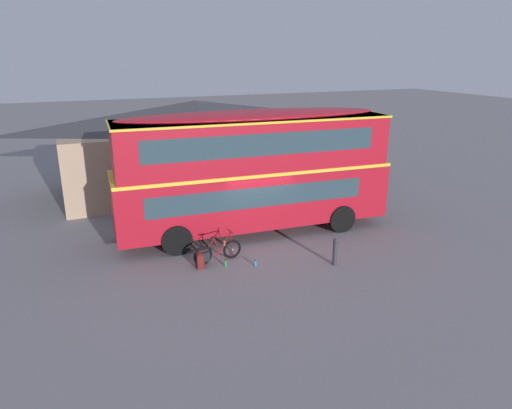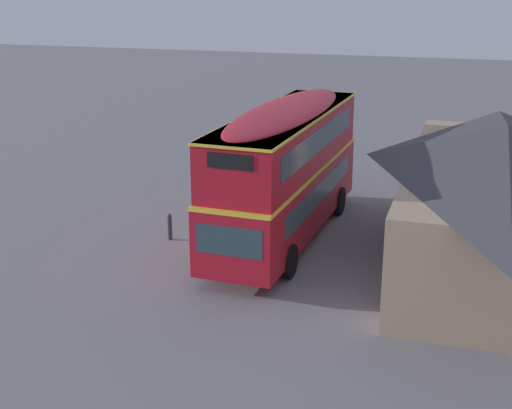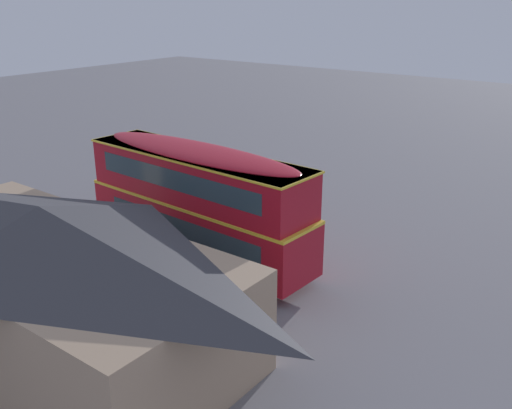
{
  "view_description": "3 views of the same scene",
  "coord_description": "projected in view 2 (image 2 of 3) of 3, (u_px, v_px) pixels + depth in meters",
  "views": [
    {
      "loc": [
        -6.39,
        -15.15,
        6.81
      ],
      "look_at": [
        -0.53,
        -1.35,
        1.89
      ],
      "focal_mm": 32.53,
      "sensor_mm": 36.0,
      "label": 1
    },
    {
      "loc": [
        23.66,
        6.77,
        9.1
      ],
      "look_at": [
        0.57,
        -0.18,
        1.27
      ],
      "focal_mm": 50.15,
      "sensor_mm": 36.0,
      "label": 2
    },
    {
      "loc": [
        -14.52,
        16.78,
        10.37
      ],
      "look_at": [
        -1.49,
        -0.75,
        2.32
      ],
      "focal_mm": 39.86,
      "sensor_mm": 36.0,
      "label": 3
    }
  ],
  "objects": [
    {
      "name": "double_decker_bus",
      "position": [
        286.0,
        167.0,
        24.92
      ],
      "size": [
        10.74,
        3.12,
        4.79
      ],
      "color": "black",
      "rests_on": "ground"
    },
    {
      "name": "water_bottle_green_metal",
      "position": [
        235.0,
        211.0,
        28.33
      ],
      "size": [
        0.07,
        0.07,
        0.24
      ],
      "color": "green",
      "rests_on": "ground"
    },
    {
      "name": "water_bottle_blue_sports",
      "position": [
        219.0,
        217.0,
        27.58
      ],
      "size": [
        0.08,
        0.08,
        0.22
      ],
      "color": "#338CBF",
      "rests_on": "ground"
    },
    {
      "name": "kerb_bollard",
      "position": [
        170.0,
        226.0,
        25.45
      ],
      "size": [
        0.16,
        0.16,
        0.97
      ],
      "color": "#333338",
      "rests_on": "ground"
    },
    {
      "name": "backpack_on_ground",
      "position": [
        246.0,
        201.0,
        28.97
      ],
      "size": [
        0.29,
        0.31,
        0.54
      ],
      "color": "maroon",
      "rests_on": "ground"
    },
    {
      "name": "ground_plane",
      "position": [
        265.0,
        233.0,
        26.22
      ],
      "size": [
        120.0,
        120.0,
        0.0
      ],
      "primitive_type": "plane",
      "color": "slate"
    },
    {
      "name": "touring_bicycle",
      "position": [
        247.0,
        204.0,
        28.29
      ],
      "size": [
        1.77,
        0.59,
        1.03
      ],
      "color": "black",
      "rests_on": "ground"
    },
    {
      "name": "pub_building",
      "position": [
        501.0,
        192.0,
        23.27
      ],
      "size": [
        13.68,
        6.37,
        4.52
      ],
      "color": "tan",
      "rests_on": "ground"
    }
  ]
}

